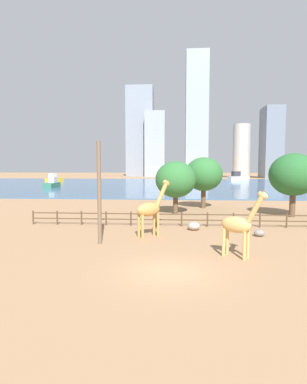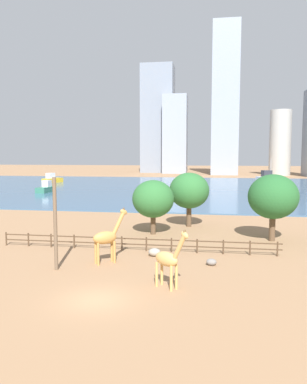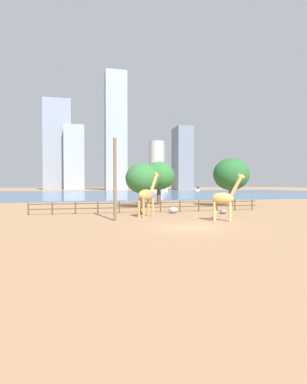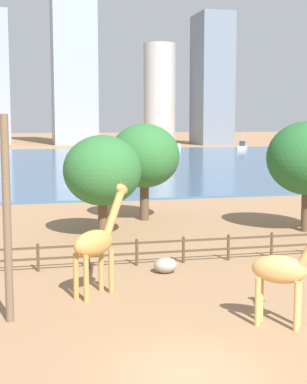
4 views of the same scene
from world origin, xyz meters
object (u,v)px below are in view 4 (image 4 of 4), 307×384
object	(u,v)px
utility_pole	(7,220)
boat_sailboat	(242,147)
boat_ferry	(160,146)
tree_right_tall	(102,171)
tree_left_large	(144,156)
boulder_near_fence	(165,265)
giraffe_tall	(97,242)
giraffe_companion	(284,270)
boulder_by_pole	(284,271)

from	to	relation	value
utility_pole	boat_sailboat	size ratio (longest dim) A/B	1.52
utility_pole	boat_ferry	xyz separation A→B (m)	(29.64, 97.47, -2.16)
tree_right_tall	boat_ferry	distance (m)	86.97
tree_left_large	boat_sailboat	size ratio (longest dim) A/B	1.42
tree_right_tall	boat_sailboat	size ratio (longest dim) A/B	1.29
tree_left_large	boat_sailboat	distance (m)	90.68
tree_left_large	boat_ferry	xyz separation A→B (m)	(20.62, 78.40, -3.01)
boulder_near_fence	giraffe_tall	bearing A→B (deg)	-142.78
giraffe_companion	boulder_by_pole	xyz separation A→B (m)	(2.82, 5.71, -1.71)
tree_left_large	boulder_near_fence	bearing A→B (deg)	-98.58
boulder_by_pole	tree_right_tall	world-z (taller)	tree_right_tall
boulder_near_fence	boat_ferry	distance (m)	95.19
giraffe_companion	tree_right_tall	world-z (taller)	tree_right_tall
utility_pole	tree_left_large	size ratio (longest dim) A/B	1.08
boat_ferry	boat_sailboat	bearing A→B (deg)	-16.06
utility_pole	boulder_near_fence	size ratio (longest dim) A/B	6.65
giraffe_tall	giraffe_companion	world-z (taller)	giraffe_tall
boat_ferry	tree_right_tall	bearing A→B (deg)	-130.84
tree_right_tall	giraffe_companion	bearing A→B (deg)	-77.57
giraffe_tall	boulder_near_fence	size ratio (longest dim) A/B	4.20
tree_left_large	boat_ferry	world-z (taller)	boat_ferry
utility_pole	tree_right_tall	bearing A→B (deg)	69.06
utility_pole	boulder_near_fence	xyz separation A→B (m)	(6.90, 5.03, -3.24)
giraffe_companion	boulder_by_pole	distance (m)	6.60
giraffe_tall	boulder_near_fence	bearing A→B (deg)	-0.54
boulder_near_fence	tree_right_tall	world-z (taller)	tree_right_tall
boulder_near_fence	boat_ferry	world-z (taller)	boat_ferry
giraffe_companion	tree_left_large	size ratio (longest dim) A/B	0.63
giraffe_tall	utility_pole	distance (m)	4.37
tree_right_tall	tree_left_large	bearing A→B (deg)	54.17
boat_ferry	boat_sailboat	size ratio (longest dim) A/B	1.85
boulder_near_fence	tree_right_tall	bearing A→B (deg)	99.82
boulder_near_fence	boat_ferry	xyz separation A→B (m)	(22.73, 92.43, 1.08)
giraffe_companion	boat_sailboat	size ratio (longest dim) A/B	0.89
boulder_near_fence	tree_right_tall	size ratio (longest dim) A/B	0.18
tree_left_large	boat_sailboat	xyz separation A→B (m)	(39.98, 81.31, -3.57)
giraffe_tall	utility_pole	size ratio (longest dim) A/B	0.63
giraffe_companion	boat_sailboat	world-z (taller)	boat_sailboat
giraffe_companion	tree_left_large	xyz separation A→B (m)	(-0.00, 21.74, 2.47)
giraffe_tall	giraffe_companion	bearing A→B (deg)	-79.48
giraffe_tall	tree_right_tall	xyz separation A→B (m)	(1.97, 11.63, 1.81)
tree_left_large	tree_right_tall	bearing A→B (deg)	-125.83
giraffe_tall	boat_ferry	xyz separation A→B (m)	(26.25, 95.11, -0.72)
tree_left_large	giraffe_companion	bearing A→B (deg)	-89.99
giraffe_tall	giraffe_companion	xyz separation A→B (m)	(5.64, -5.03, -0.17)
boat_sailboat	boulder_by_pole	bearing A→B (deg)	-172.35
giraffe_companion	utility_pole	size ratio (longest dim) A/B	0.58
boulder_near_fence	boat_ferry	size ratio (longest dim) A/B	0.12
boulder_by_pole	giraffe_companion	bearing A→B (deg)	-116.31
utility_pole	boat_ferry	size ratio (longest dim) A/B	0.82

